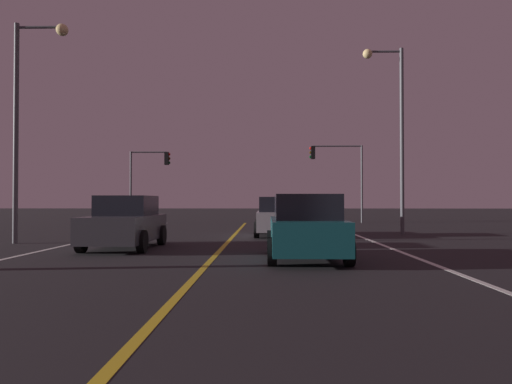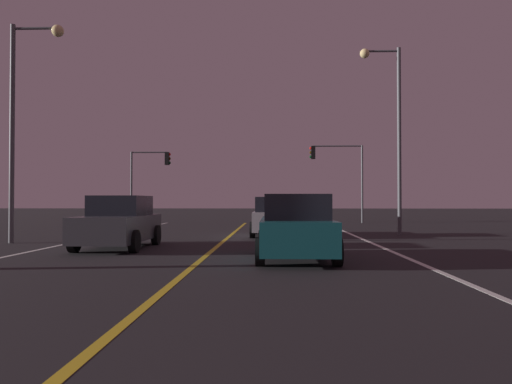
{
  "view_description": "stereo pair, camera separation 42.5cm",
  "coord_description": "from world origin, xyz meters",
  "px_view_note": "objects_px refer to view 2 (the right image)",
  "views": [
    {
      "loc": [
        1.42,
        1.12,
        1.53
      ],
      "look_at": [
        0.73,
        34.8,
        2.14
      ],
      "focal_mm": 34.43,
      "sensor_mm": 36.0,
      "label": 1
    },
    {
      "loc": [
        1.84,
        1.12,
        1.53
      ],
      "look_at": [
        0.73,
        34.8,
        2.14
      ],
      "focal_mm": 34.43,
      "sensor_mm": 36.0,
      "label": 2
    }
  ],
  "objects_px": {
    "car_ahead_far": "(274,217)",
    "car_lead_same_lane": "(296,228)",
    "car_oncoming": "(119,223)",
    "street_lamp_right_far": "(391,117)",
    "traffic_light_near_left": "(151,170)",
    "street_lamp_left_mid": "(24,104)",
    "traffic_light_near_right": "(337,165)"
  },
  "relations": [
    {
      "from": "car_oncoming",
      "to": "street_lamp_right_far",
      "type": "bearing_deg",
      "value": 122.89
    },
    {
      "from": "traffic_light_near_left",
      "to": "car_oncoming",
      "type": "bearing_deg",
      "value": -78.96
    },
    {
      "from": "street_lamp_left_mid",
      "to": "street_lamp_right_far",
      "type": "relative_size",
      "value": 0.94
    },
    {
      "from": "car_ahead_far",
      "to": "street_lamp_right_far",
      "type": "bearing_deg",
      "value": -80.05
    },
    {
      "from": "car_lead_same_lane",
      "to": "traffic_light_near_left",
      "type": "relative_size",
      "value": 0.86
    },
    {
      "from": "street_lamp_left_mid",
      "to": "traffic_light_near_left",
      "type": "bearing_deg",
      "value": 88.51
    },
    {
      "from": "car_ahead_far",
      "to": "car_lead_same_lane",
      "type": "xyz_separation_m",
      "value": [
        0.53,
        -8.68,
        0.0
      ]
    },
    {
      "from": "traffic_light_near_right",
      "to": "traffic_light_near_left",
      "type": "xyz_separation_m",
      "value": [
        -13.11,
        0.0,
        -0.32
      ]
    },
    {
      "from": "car_ahead_far",
      "to": "car_oncoming",
      "type": "xyz_separation_m",
      "value": [
        -5.05,
        -5.77,
        0.0
      ]
    },
    {
      "from": "car_lead_same_lane",
      "to": "traffic_light_near_right",
      "type": "height_order",
      "value": "traffic_light_near_right"
    },
    {
      "from": "traffic_light_near_right",
      "to": "traffic_light_near_left",
      "type": "relative_size",
      "value": 1.08
    },
    {
      "from": "street_lamp_right_far",
      "to": "traffic_light_near_left",
      "type": "bearing_deg",
      "value": -40.54
    },
    {
      "from": "car_lead_same_lane",
      "to": "street_lamp_right_far",
      "type": "height_order",
      "value": "street_lamp_right_far"
    },
    {
      "from": "car_oncoming",
      "to": "traffic_light_near_right",
      "type": "distance_m",
      "value": 21.18
    },
    {
      "from": "traffic_light_near_right",
      "to": "street_lamp_left_mid",
      "type": "distance_m",
      "value": 21.69
    },
    {
      "from": "car_lead_same_lane",
      "to": "street_lamp_right_far",
      "type": "bearing_deg",
      "value": -26.44
    },
    {
      "from": "car_ahead_far",
      "to": "car_lead_same_lane",
      "type": "height_order",
      "value": "same"
    },
    {
      "from": "car_oncoming",
      "to": "street_lamp_right_far",
      "type": "distance_m",
      "value": 13.13
    },
    {
      "from": "traffic_light_near_left",
      "to": "street_lamp_left_mid",
      "type": "bearing_deg",
      "value": -91.49
    },
    {
      "from": "car_oncoming",
      "to": "street_lamp_right_far",
      "type": "height_order",
      "value": "street_lamp_right_far"
    },
    {
      "from": "car_oncoming",
      "to": "traffic_light_near_left",
      "type": "relative_size",
      "value": 0.86
    },
    {
      "from": "car_ahead_far",
      "to": "traffic_light_near_right",
      "type": "bearing_deg",
      "value": -18.91
    },
    {
      "from": "traffic_light_near_left",
      "to": "car_ahead_far",
      "type": "bearing_deg",
      "value": -56.04
    },
    {
      "from": "traffic_light_near_left",
      "to": "street_lamp_right_far",
      "type": "distance_m",
      "value": 18.49
    },
    {
      "from": "car_ahead_far",
      "to": "street_lamp_right_far",
      "type": "xyz_separation_m",
      "value": [
        5.31,
        0.93,
        4.51
      ]
    },
    {
      "from": "traffic_light_near_right",
      "to": "street_lamp_right_far",
      "type": "distance_m",
      "value": 12.07
    },
    {
      "from": "traffic_light_near_right",
      "to": "street_lamp_right_far",
      "type": "xyz_separation_m",
      "value": [
        0.89,
        -11.97,
        1.28
      ]
    },
    {
      "from": "car_ahead_far",
      "to": "traffic_light_near_right",
      "type": "distance_m",
      "value": 14.02
    },
    {
      "from": "car_lead_same_lane",
      "to": "street_lamp_left_mid",
      "type": "height_order",
      "value": "street_lamp_left_mid"
    },
    {
      "from": "car_oncoming",
      "to": "street_lamp_left_mid",
      "type": "bearing_deg",
      "value": -113.37
    },
    {
      "from": "traffic_light_near_right",
      "to": "car_ahead_far",
      "type": "bearing_deg",
      "value": 71.09
    },
    {
      "from": "car_ahead_far",
      "to": "car_lead_same_lane",
      "type": "relative_size",
      "value": 1.0
    }
  ]
}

